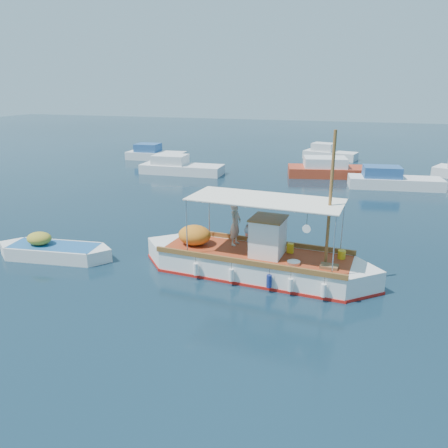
% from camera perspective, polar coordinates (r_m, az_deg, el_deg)
% --- Properties ---
extents(ground, '(160.00, 160.00, 0.00)m').
position_cam_1_polar(ground, '(18.72, 2.65, -5.58)').
color(ground, black).
rests_on(ground, ground).
extents(fishing_caique, '(10.02, 3.30, 6.12)m').
position_cam_1_polar(fishing_caique, '(17.89, 3.89, -4.86)').
color(fishing_caique, white).
rests_on(fishing_caique, ground).
extents(dinghy, '(5.43, 2.02, 1.33)m').
position_cam_1_polar(dinghy, '(20.95, -21.36, -3.42)').
color(dinghy, white).
rests_on(dinghy, ground).
extents(bg_boat_nw, '(7.20, 2.70, 1.80)m').
position_cam_1_polar(bg_boat_nw, '(38.38, -5.83, 7.29)').
color(bg_boat_nw, silver).
rests_on(bg_boat_nw, ground).
extents(bg_boat_n, '(9.01, 4.55, 1.80)m').
position_cam_1_polar(bg_boat_n, '(38.20, 14.51, 6.77)').
color(bg_boat_n, '#AA341C').
rests_on(bg_boat_n, ground).
extents(bg_boat_ne, '(6.93, 3.05, 1.80)m').
position_cam_1_polar(bg_boat_ne, '(35.14, 21.09, 5.22)').
color(bg_boat_ne, silver).
rests_on(bg_boat_ne, ground).
extents(bg_boat_far_w, '(6.05, 2.61, 1.80)m').
position_cam_1_polar(bg_boat_far_w, '(46.18, -9.08, 8.93)').
color(bg_boat_far_w, silver).
rests_on(bg_boat_far_w, ground).
extents(bg_boat_far_n, '(5.66, 3.16, 1.80)m').
position_cam_1_polar(bg_boat_far_n, '(47.19, 13.51, 8.85)').
color(bg_boat_far_n, silver).
rests_on(bg_boat_far_n, ground).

